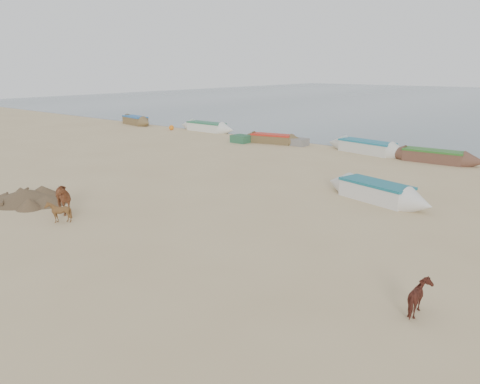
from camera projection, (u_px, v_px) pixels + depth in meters
The scene contains 8 objects.
ground at pixel (168, 242), 16.39m from camera, with size 140.00×140.00×0.00m, color tan.
cow_adult at pixel (60, 198), 19.38m from camera, with size 0.75×1.65×1.39m, color brown.
calf_front at pixel (58, 212), 18.38m from camera, with size 0.70×0.79×0.87m, color brown.
calf_right at pixel (421, 298), 11.52m from camera, with size 0.87×0.74×0.88m, color #5C291E.
near_canoe at pixel (376, 191), 21.39m from camera, with size 5.72×1.26×0.87m, color silver, non-canonical shape.
debris_pile at pixel (25, 195), 21.45m from camera, with size 3.18×3.18×0.54m, color brown.
waterline_canoes at pixel (380, 149), 32.31m from camera, with size 58.08×3.76×0.95m.
beach_clutter at pixel (443, 161), 29.01m from camera, with size 43.57×4.14×0.64m.
Camera 1 is at (11.73, -10.24, 5.97)m, focal length 35.00 mm.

